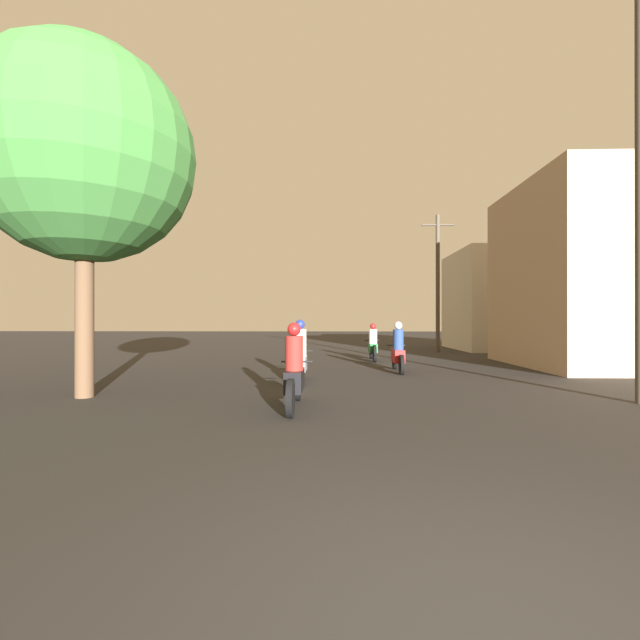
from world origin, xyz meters
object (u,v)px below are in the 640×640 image
at_px(building_right_far, 507,301).
at_px(motorcycle_silver, 300,357).
at_px(motorcycle_green, 373,346).
at_px(street_tree, 85,155).
at_px(building_right_near, 598,275).
at_px(utility_pole_far, 438,280).
at_px(motorcycle_red, 398,352).
at_px(motorcycle_black, 294,374).

bearing_deg(building_right_far, motorcycle_silver, -129.12).
bearing_deg(motorcycle_green, street_tree, -134.15).
distance_m(building_right_near, utility_pole_far, 7.64).
xyz_separation_m(motorcycle_red, street_tree, (-7.09, -4.56, 4.36)).
xyz_separation_m(motorcycle_silver, building_right_far, (10.35, 12.73, 2.03)).
distance_m(motorcycle_black, motorcycle_red, 6.15).
distance_m(motorcycle_red, building_right_far, 13.09).
bearing_deg(motorcycle_red, building_right_far, 45.92).
relative_size(motorcycle_silver, building_right_near, 0.30).
distance_m(motorcycle_green, building_right_far, 10.66).
bearing_deg(street_tree, motorcycle_black, -12.51).
height_order(building_right_far, utility_pole_far, utility_pole_far).
bearing_deg(motorcycle_black, building_right_near, 32.94).
bearing_deg(building_right_near, motorcycle_silver, -158.12).
bearing_deg(motorcycle_silver, motorcycle_black, -81.96).
xyz_separation_m(motorcycle_black, building_right_far, (10.20, 16.04, 2.05)).
height_order(motorcycle_red, utility_pole_far, utility_pole_far).
xyz_separation_m(building_right_far, utility_pole_far, (-4.28, -2.17, 0.93)).
bearing_deg(street_tree, motorcycle_silver, 28.72).
xyz_separation_m(motorcycle_black, motorcycle_silver, (-0.15, 3.31, 0.02)).
bearing_deg(motorcycle_green, utility_pole_far, 46.39).
bearing_deg(motorcycle_green, motorcycle_silver, -117.37).
distance_m(motorcycle_green, building_right_near, 8.16).
bearing_deg(motorcycle_silver, street_tree, -145.85).
bearing_deg(utility_pole_far, street_tree, -128.70).
bearing_deg(motorcycle_red, street_tree, -155.76).
height_order(motorcycle_silver, building_right_near, building_right_near).
relative_size(building_right_near, street_tree, 0.87).
distance_m(motorcycle_green, street_tree, 11.48).
bearing_deg(motorcycle_black, motorcycle_green, 72.46).
bearing_deg(motorcycle_green, building_right_near, -19.82).
relative_size(motorcycle_red, utility_pole_far, 0.29).
bearing_deg(utility_pole_far, building_right_far, 26.88).
xyz_separation_m(motorcycle_black, building_right_near, (9.76, 7.29, 2.52)).
height_order(motorcycle_red, street_tree, street_tree).
relative_size(motorcycle_black, utility_pole_far, 0.31).
relative_size(motorcycle_red, motorcycle_green, 0.95).
xyz_separation_m(motorcycle_red, building_right_near, (7.08, 1.76, 2.52)).
distance_m(motorcycle_silver, motorcycle_green, 6.40).
relative_size(motorcycle_green, building_right_near, 0.34).
bearing_deg(building_right_far, motorcycle_red, -125.59).
height_order(utility_pole_far, street_tree, street_tree).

